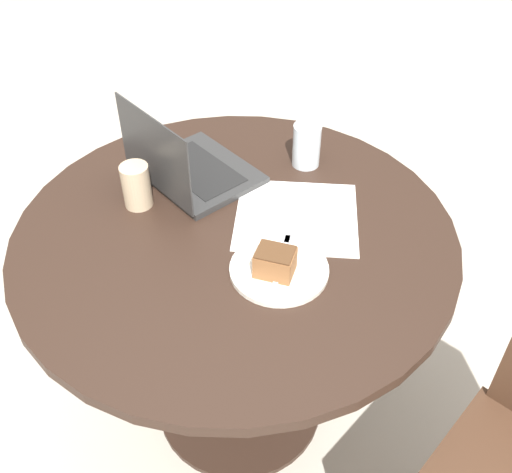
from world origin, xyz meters
name	(u,v)px	position (x,y,z in m)	size (l,w,h in m)	color
ground_plane	(240,404)	(0.00, 0.00, 0.00)	(12.00, 12.00, 0.00)	#B7AD9E
dining_table	(236,281)	(0.00, 0.00, 0.57)	(1.07, 1.07, 0.75)	black
paper_document	(296,216)	(0.14, 0.07, 0.75)	(0.31, 0.29, 0.00)	white
plate	(279,269)	(0.12, -0.13, 0.76)	(0.22, 0.22, 0.01)	silver
cake_slice	(275,262)	(0.11, -0.15, 0.79)	(0.09, 0.08, 0.06)	brown
fork	(283,255)	(0.13, -0.09, 0.76)	(0.03, 0.17, 0.00)	silver
coffee_glass	(136,186)	(-0.25, 0.07, 0.81)	(0.07, 0.07, 0.11)	#C6AD89
water_glass	(307,145)	(0.15, 0.30, 0.81)	(0.08, 0.08, 0.12)	silver
laptop	(188,168)	(-0.15, 0.18, 0.79)	(0.39, 0.39, 0.23)	#2D2D2D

